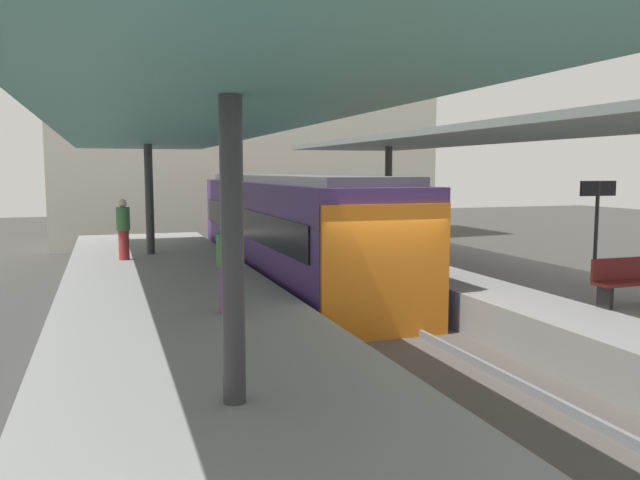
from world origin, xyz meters
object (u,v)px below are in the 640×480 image
Objects in this scene: commuter_train at (290,230)px; passenger_mid_platform at (393,221)px; platform_bench at (627,280)px; passenger_far_end at (123,228)px; platform_sign at (597,208)px; passenger_near_bench at (227,265)px.

passenger_mid_platform is (3.65, 0.83, 0.11)m from commuter_train.
platform_bench is 12.38m from passenger_far_end.
commuter_train is 6.02× the size of platform_sign.
passenger_far_end is at bearing 132.79° from platform_bench.
passenger_near_bench is 0.96× the size of passenger_far_end.
passenger_mid_platform is (-1.24, 7.43, -0.78)m from platform_sign.
passenger_mid_platform is at bearing 91.10° from platform_bench.
passenger_near_bench is at bearing -178.33° from platform_sign.
platform_sign reaches higher than passenger_near_bench.
commuter_train is 4.60m from passenger_far_end.
passenger_mid_platform reaches higher than platform_bench.
passenger_far_end is (-1.49, 7.34, 0.04)m from passenger_near_bench.
platform_bench is 2.53m from platform_sign.
passenger_mid_platform reaches higher than passenger_near_bench.
platform_sign is 1.36× the size of passenger_mid_platform.
passenger_mid_platform is (-0.18, 9.41, 0.38)m from platform_bench.
passenger_mid_platform is at bearing 2.26° from passenger_far_end.
platform_bench is at bearing -65.91° from commuter_train.
platform_bench is at bearing -118.19° from platform_sign.
passenger_far_end reaches higher than passenger_near_bench.
passenger_near_bench is at bearing -131.35° from passenger_mid_platform.
platform_sign is 7.57m from passenger_mid_platform.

